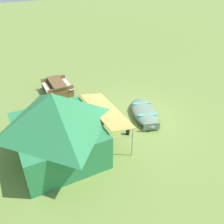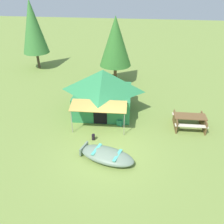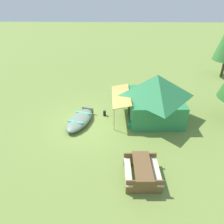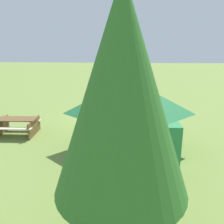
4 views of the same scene
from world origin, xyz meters
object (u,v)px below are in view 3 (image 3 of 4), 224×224
Objects in this scene: cooler_box at (133,125)px; fuel_can at (105,113)px; picnic_table at (142,170)px; canvas_cabin_tent at (155,96)px; beached_rowboat at (80,120)px.

cooler_box is 1.68× the size of fuel_can.
picnic_table reaches higher than fuel_can.
canvas_cabin_tent is at bearing 89.17° from fuel_can.
beached_rowboat is 5.22m from picnic_table.
canvas_cabin_tent is 5.20m from picnic_table.
picnic_table is 5.57× the size of fuel_can.
canvas_cabin_tent is 2.42× the size of picnic_table.
canvas_cabin_tent is (-0.86, 4.37, 1.16)m from beached_rowboat.
cooler_box is at bearing 83.53° from beached_rowboat.
picnic_table is 5.34m from fuel_can.
cooler_box is (1.21, -1.31, -1.23)m from canvas_cabin_tent.
beached_rowboat is 9.00× the size of fuel_can.
beached_rowboat is 1.66m from fuel_can.
fuel_can is (-1.25, -1.67, -0.02)m from cooler_box.
beached_rowboat is at bearing -142.14° from picnic_table.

